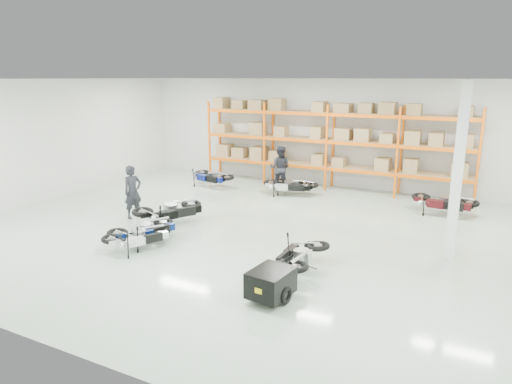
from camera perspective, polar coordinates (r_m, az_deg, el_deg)
The scene contains 14 objects.
room at distance 13.21m, azimuth 0.67°, elevation 4.11°, with size 18.00×18.00×18.00m.
pallet_rack at distance 19.15m, azimuth 9.26°, elevation 7.10°, with size 11.28×0.98×3.62m.
structural_column at distance 12.41m, azimuth 23.90°, elevation 2.22°, with size 0.25×0.25×4.50m, color white.
moto_blue_centre at distance 13.10m, azimuth -13.75°, elevation -4.19°, with size 0.76×1.71×1.05m, color #071646, non-canonical shape.
moto_silver_left at distance 12.69m, azimuth -14.51°, elevation -5.01°, with size 0.71×1.59×0.97m, color silver, non-canonical shape.
moto_black_far_left at distance 14.59m, azimuth -10.65°, elevation -1.81°, with size 0.87×1.97×1.20m, color black, non-canonical shape.
moto_touring_right at distance 11.00m, azimuth 5.43°, elevation -7.33°, with size 0.78×1.76×1.07m, color black, non-canonical shape.
trailer at distance 9.71m, azimuth 1.88°, elevation -11.27°, with size 0.86×1.61×0.66m.
moto_back_a at distance 19.52m, azimuth -5.72°, elevation 2.29°, with size 0.81×1.83×1.12m, color navy, non-canonical shape.
moto_back_b at distance 18.02m, azimuth 3.94°, elevation 1.19°, with size 0.75×1.69×1.03m, color #B9BCC3, non-canonical shape.
moto_back_c at distance 18.14m, azimuth 4.68°, elevation 1.23°, with size 0.74×1.66×1.01m, color black, non-canonical shape.
moto_back_d at distance 16.65m, azimuth 22.41°, elevation -0.76°, with size 0.83×1.88×1.15m, color #430D12, non-canonical shape.
person_left at distance 15.55m, azimuth -15.15°, elevation -0.00°, with size 0.64×0.42×1.76m, color black.
person_back at distance 18.84m, azimuth 3.02°, elevation 3.03°, with size 0.89×0.70×1.84m, color #22232A.
Camera 1 is at (5.72, -11.68, 4.56)m, focal length 32.00 mm.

